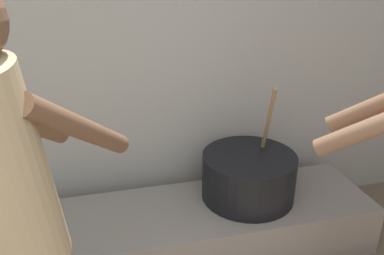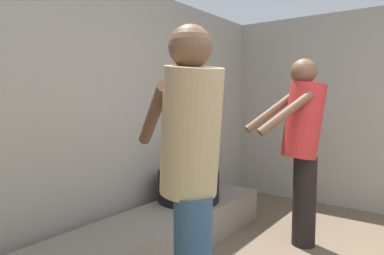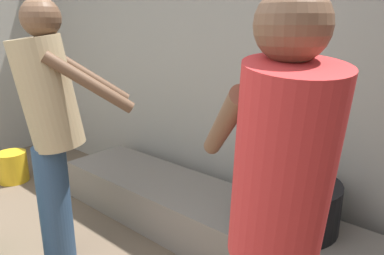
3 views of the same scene
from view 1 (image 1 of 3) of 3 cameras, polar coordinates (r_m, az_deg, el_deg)
name	(u,v)px [view 1 (image 1 of 3)]	position (r m, az deg, el deg)	size (l,w,h in m)	color
block_enclosure_rear	(83,60)	(2.42, -16.20, 9.81)	(5.71, 0.20, 2.29)	#9E998E
hearth_ledge	(154,236)	(2.39, -5.78, -16.04)	(2.71, 0.60, 0.33)	slate
cooking_pot_main	(248,176)	(2.38, 8.52, -7.21)	(0.58, 0.58, 0.74)	black
cook_in_tan_shirt	(5,227)	(1.28, -26.35, -13.34)	(0.64, 0.74, 1.66)	navy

